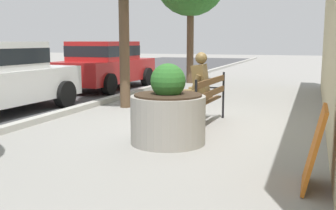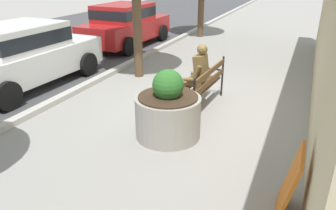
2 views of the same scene
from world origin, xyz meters
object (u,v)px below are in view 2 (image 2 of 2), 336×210
at_px(parked_car_red, 126,24).
at_px(leaning_signboard, 289,185).
at_px(park_bench, 203,84).
at_px(parked_car_white, 22,54).
at_px(concrete_planter, 168,112).
at_px(bronze_statue_seated, 195,76).

height_order(parked_car_red, leaning_signboard, parked_car_red).
bearing_deg(park_bench, parked_car_red, 44.77).
bearing_deg(leaning_signboard, parked_car_white, 70.49).
bearing_deg(park_bench, leaning_signboard, -144.53).
bearing_deg(park_bench, concrete_planter, 173.66).
distance_m(bronze_statue_seated, parked_car_white, 4.36).
bearing_deg(parked_car_red, park_bench, -135.23).
bearing_deg(park_bench, parked_car_white, 95.79).
xyz_separation_m(concrete_planter, parked_car_white, (1.00, 4.37, 0.38)).
relative_size(bronze_statue_seated, parked_car_white, 0.33).
height_order(bronze_statue_seated, parked_car_white, parked_car_white).
xyz_separation_m(parked_car_white, parked_car_red, (5.03, 0.00, 0.00)).
bearing_deg(concrete_planter, parked_car_red, 35.95).
bearing_deg(parked_car_white, bronze_statue_seated, -82.83).
relative_size(bronze_statue_seated, parked_car_red, 0.33).
relative_size(park_bench, bronze_statue_seated, 1.33).
distance_m(bronze_statue_seated, concrete_planter, 1.56).
bearing_deg(bronze_statue_seated, concrete_planter, -178.12).
height_order(parked_car_white, parked_car_red, same).
xyz_separation_m(parked_car_red, leaning_signboard, (-7.33, -6.50, -0.39)).
distance_m(park_bench, leaning_signboard, 3.39).
bearing_deg(bronze_statue_seated, parked_car_white, 97.17).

